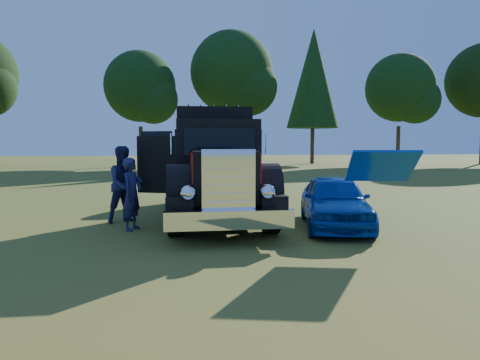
% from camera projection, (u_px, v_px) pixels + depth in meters
% --- Properties ---
extents(ground, '(120.00, 120.00, 0.00)m').
position_uv_depth(ground, '(205.00, 242.00, 8.72)').
color(ground, '#365318').
rests_on(ground, ground).
extents(treeline, '(72.10, 24.04, 13.84)m').
position_uv_depth(treeline, '(162.00, 73.00, 34.65)').
color(treeline, '#2D2116').
rests_on(treeline, ground).
extents(diamond_t_truck, '(3.33, 7.16, 3.00)m').
position_uv_depth(diamond_t_truck, '(216.00, 171.00, 11.40)').
color(diamond_t_truck, black).
rests_on(diamond_t_truck, ground).
extents(hotrod_coupe, '(2.22, 4.20, 1.89)m').
position_uv_depth(hotrod_coupe, '(335.00, 201.00, 10.23)').
color(hotrod_coupe, '#061294').
rests_on(hotrod_coupe, ground).
extents(spectator_near, '(0.61, 0.72, 1.68)m').
position_uv_depth(spectator_near, '(132.00, 194.00, 9.89)').
color(spectator_near, '#1A223C').
rests_on(spectator_near, ground).
extents(spectator_far, '(1.18, 1.11, 1.94)m').
position_uv_depth(spectator_far, '(125.00, 184.00, 10.87)').
color(spectator_far, '#212D4E').
rests_on(spectator_far, ground).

